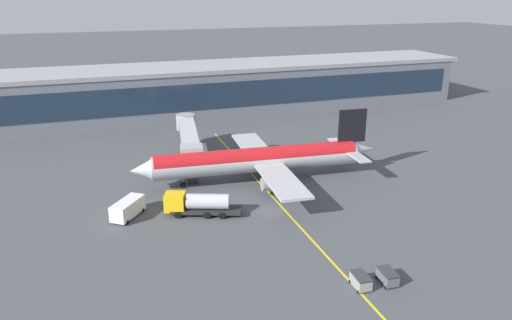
{
  "coord_description": "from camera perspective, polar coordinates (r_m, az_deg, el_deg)",
  "views": [
    {
      "loc": [
        -24.38,
        -60.38,
        30.4
      ],
      "look_at": [
        0.93,
        9.72,
        4.5
      ],
      "focal_mm": 34.33,
      "sensor_mm": 36.0,
      "label": 1
    }
  ],
  "objects": [
    {
      "name": "lavatory_truck",
      "position": [
        71.62,
        -14.67,
        -5.38
      ],
      "size": [
        5.4,
        5.98,
        2.5
      ],
      "color": "white",
      "rests_on": "ground_plane"
    },
    {
      "name": "apron_lead_in_line",
      "position": [
        74.14,
        2.63,
        -5.06
      ],
      "size": [
        2.28,
        79.98,
        0.01
      ],
      "primitive_type": "cube",
      "rotation": [
        0.0,
        0.0,
        -0.02
      ],
      "color": "yellow",
      "rests_on": "ground_plane"
    },
    {
      "name": "baggage_cart_1",
      "position": [
        56.84,
        15.06,
        -12.98
      ],
      "size": [
        1.83,
        2.78,
        1.48
      ],
      "color": "#595B60",
      "rests_on": "ground_plane"
    },
    {
      "name": "terminal_building",
      "position": [
        126.39,
        -15.0,
        7.45
      ],
      "size": [
        184.42,
        20.5,
        12.27
      ],
      "color": "slate",
      "rests_on": "ground_plane"
    },
    {
      "name": "baggage_cart_0",
      "position": [
        55.46,
        12.1,
        -13.59
      ],
      "size": [
        1.83,
        2.78,
        1.48
      ],
      "color": "gray",
      "rests_on": "ground_plane"
    },
    {
      "name": "jet_bridge",
      "position": [
        91.66,
        -7.89,
        2.78
      ],
      "size": [
        7.5,
        24.77,
        6.5
      ],
      "color": "#B2B7BC",
      "rests_on": "ground_plane"
    },
    {
      "name": "ground_plane",
      "position": [
        71.86,
        1.94,
        -5.88
      ],
      "size": [
        700.0,
        700.0,
        0.0
      ],
      "primitive_type": "plane",
      "color": "#47494F"
    },
    {
      "name": "main_airliner",
      "position": [
        81.28,
        0.33,
        0.06
      ],
      "size": [
        41.92,
        33.27,
        11.37
      ],
      "color": "#B2B7BC",
      "rests_on": "ground_plane"
    },
    {
      "name": "fuel_tanker",
      "position": [
        70.22,
        -6.8,
        -5.07
      ],
      "size": [
        10.97,
        6.26,
        3.25
      ],
      "color": "#232326",
      "rests_on": "ground_plane"
    }
  ]
}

